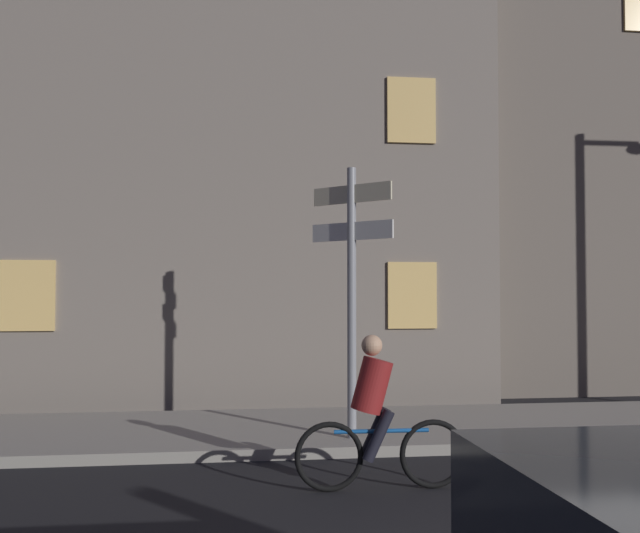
% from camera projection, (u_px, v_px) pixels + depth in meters
% --- Properties ---
extents(sidewalk_kerb, '(40.00, 3.12, 0.14)m').
position_uv_depth(sidewalk_kerb, '(394.00, 428.00, 10.68)').
color(sidewalk_kerb, gray).
rests_on(sidewalk_kerb, ground_plane).
extents(signpost, '(0.94, 0.94, 3.57)m').
position_uv_depth(signpost, '(352.00, 279.00, 9.66)').
color(signpost, gray).
rests_on(signpost, sidewalk_kerb).
extents(cyclist, '(1.82, 0.32, 1.61)m').
position_uv_depth(cyclist, '(377.00, 418.00, 7.59)').
color(cyclist, black).
rests_on(cyclist, ground_plane).
extents(building_left_block, '(13.33, 6.43, 13.12)m').
position_uv_depth(building_left_block, '(150.00, 85.00, 15.89)').
color(building_left_block, slate).
rests_on(building_left_block, ground_plane).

